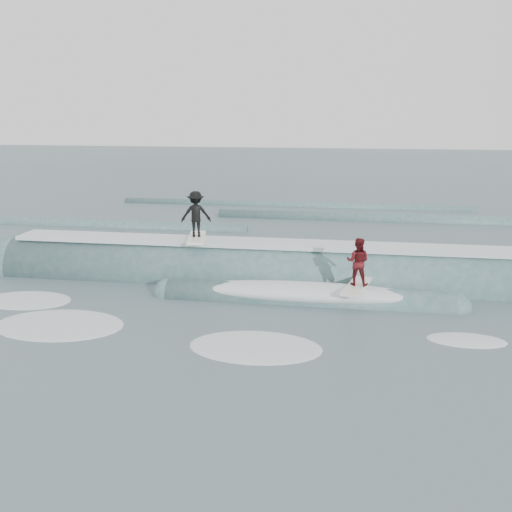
# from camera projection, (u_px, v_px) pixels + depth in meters

# --- Properties ---
(ground) EXTENTS (160.00, 160.00, 0.00)m
(ground) POSITION_uv_depth(u_px,v_px,m) (225.00, 344.00, 14.71)
(ground) COLOR #394D53
(ground) RESTS_ON ground
(breaking_wave) EXTENTS (21.01, 4.09, 2.62)m
(breaking_wave) POSITION_uv_depth(u_px,v_px,m) (265.00, 280.00, 20.11)
(breaking_wave) COLOR #375D5D
(breaking_wave) RESTS_ON ground
(surfer_black) EXTENTS (1.17, 2.07, 1.72)m
(surfer_black) POSITION_uv_depth(u_px,v_px,m) (196.00, 216.00, 20.20)
(surfer_black) COLOR white
(surfer_black) RESTS_ON ground
(surfer_red) EXTENTS (1.01, 2.07, 1.58)m
(surfer_red) POSITION_uv_depth(u_px,v_px,m) (358.00, 265.00, 17.44)
(surfer_red) COLOR white
(surfer_red) RESTS_ON ground
(whitewater) EXTENTS (15.46, 4.40, 0.10)m
(whitewater) POSITION_uv_depth(u_px,v_px,m) (163.00, 327.00, 15.83)
(whitewater) COLOR white
(whitewater) RESTS_ON ground
(far_swells) EXTENTS (41.70, 8.65, 0.80)m
(far_swells) POSITION_uv_depth(u_px,v_px,m) (267.00, 218.00, 31.82)
(far_swells) COLOR #375D5D
(far_swells) RESTS_ON ground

